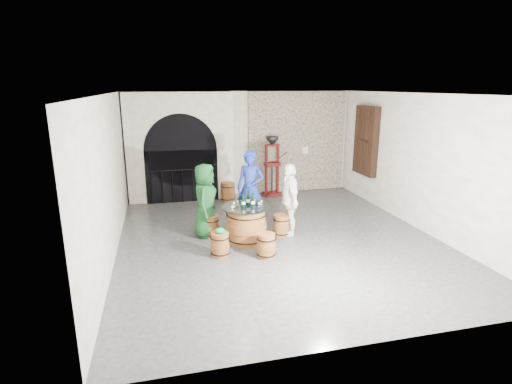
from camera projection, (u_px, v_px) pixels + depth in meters
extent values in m
plane|color=#2F2F31|center=(278.00, 238.00, 9.11)|extent=(8.00, 8.00, 0.00)
plane|color=silver|center=(242.00, 144.00, 12.44)|extent=(8.00, 0.00, 8.00)
plane|color=silver|center=(372.00, 233.00, 4.94)|extent=(8.00, 0.00, 8.00)
plane|color=silver|center=(109.00, 178.00, 7.89)|extent=(0.00, 8.00, 8.00)
plane|color=silver|center=(419.00, 162.00, 9.49)|extent=(0.00, 8.00, 8.00)
plane|color=beige|center=(280.00, 94.00, 8.28)|extent=(8.00, 8.00, 0.00)
cube|color=tan|center=(297.00, 142.00, 12.80)|extent=(3.20, 0.12, 3.18)
cube|color=silver|center=(180.00, 147.00, 11.78)|extent=(3.10, 0.50, 3.18)
cube|color=black|center=(182.00, 176.00, 11.74)|extent=(2.10, 0.03, 1.55)
cylinder|color=black|center=(181.00, 150.00, 11.54)|extent=(2.10, 0.03, 2.10)
cylinder|color=black|center=(182.00, 170.00, 11.63)|extent=(1.79, 0.04, 0.04)
cylinder|color=black|center=(152.00, 188.00, 11.55)|extent=(0.02, 0.02, 0.98)
cylinder|color=black|center=(162.00, 187.00, 11.62)|extent=(0.02, 0.02, 0.98)
cylinder|color=black|center=(173.00, 187.00, 11.69)|extent=(0.02, 0.02, 0.98)
cylinder|color=black|center=(183.00, 186.00, 11.76)|extent=(0.02, 0.02, 0.98)
cylinder|color=black|center=(193.00, 186.00, 11.82)|extent=(0.02, 0.02, 0.98)
cylinder|color=black|center=(203.00, 185.00, 11.89)|extent=(0.02, 0.02, 0.98)
cylinder|color=black|center=(213.00, 185.00, 11.96)|extent=(0.02, 0.02, 0.98)
cube|color=black|center=(366.00, 141.00, 11.66)|extent=(0.20, 1.10, 2.00)
cube|color=black|center=(364.00, 141.00, 11.65)|extent=(0.06, 0.88, 1.76)
cube|color=black|center=(365.00, 141.00, 11.66)|extent=(0.22, 0.92, 0.06)
cube|color=black|center=(370.00, 142.00, 11.38)|extent=(0.22, 0.06, 1.80)
cube|color=black|center=(365.00, 141.00, 11.66)|extent=(0.22, 0.06, 1.80)
cube|color=black|center=(361.00, 140.00, 11.93)|extent=(0.22, 0.06, 1.80)
cylinder|color=brown|center=(246.00, 225.00, 8.76)|extent=(0.83, 0.83, 0.79)
cylinder|color=brown|center=(246.00, 225.00, 8.76)|extent=(0.89, 0.89, 0.17)
torus|color=black|center=(246.00, 237.00, 8.83)|extent=(0.89, 0.89, 0.02)
torus|color=black|center=(246.00, 214.00, 8.69)|extent=(0.89, 0.89, 0.02)
cylinder|color=brown|center=(246.00, 208.00, 8.65)|extent=(0.85, 0.85, 0.02)
cylinder|color=black|center=(246.00, 207.00, 8.64)|extent=(1.08, 1.08, 0.01)
cylinder|color=brown|center=(211.00, 227.00, 9.13)|extent=(0.36, 0.36, 0.48)
cylinder|color=brown|center=(211.00, 227.00, 9.13)|extent=(0.38, 0.38, 0.11)
torus|color=black|center=(211.00, 233.00, 9.17)|extent=(0.39, 0.39, 0.02)
torus|color=black|center=(211.00, 220.00, 9.09)|extent=(0.39, 0.39, 0.02)
cylinder|color=brown|center=(211.00, 216.00, 9.06)|extent=(0.36, 0.36, 0.02)
cylinder|color=brown|center=(250.00, 219.00, 9.66)|extent=(0.36, 0.36, 0.48)
cylinder|color=brown|center=(250.00, 219.00, 9.66)|extent=(0.38, 0.38, 0.11)
torus|color=black|center=(250.00, 225.00, 9.70)|extent=(0.39, 0.39, 0.02)
torus|color=black|center=(249.00, 212.00, 9.62)|extent=(0.39, 0.39, 0.02)
cylinder|color=brown|center=(249.00, 209.00, 9.59)|extent=(0.36, 0.36, 0.02)
cylinder|color=brown|center=(281.00, 226.00, 9.19)|extent=(0.36, 0.36, 0.48)
cylinder|color=brown|center=(281.00, 226.00, 9.19)|extent=(0.38, 0.38, 0.11)
torus|color=black|center=(281.00, 232.00, 9.23)|extent=(0.39, 0.39, 0.02)
torus|color=black|center=(282.00, 219.00, 9.14)|extent=(0.39, 0.39, 0.02)
cylinder|color=brown|center=(282.00, 215.00, 9.12)|extent=(0.36, 0.36, 0.02)
cylinder|color=brown|center=(266.00, 246.00, 8.03)|extent=(0.36, 0.36, 0.48)
cylinder|color=brown|center=(266.00, 246.00, 8.03)|extent=(0.38, 0.38, 0.11)
torus|color=black|center=(266.00, 254.00, 8.07)|extent=(0.39, 0.39, 0.02)
torus|color=black|center=(266.00, 238.00, 7.99)|extent=(0.39, 0.39, 0.02)
cylinder|color=brown|center=(266.00, 234.00, 7.97)|extent=(0.36, 0.36, 0.02)
cylinder|color=brown|center=(220.00, 245.00, 8.09)|extent=(0.36, 0.36, 0.48)
cylinder|color=brown|center=(220.00, 245.00, 8.09)|extent=(0.38, 0.38, 0.11)
torus|color=black|center=(220.00, 252.00, 8.14)|extent=(0.39, 0.39, 0.02)
torus|color=black|center=(220.00, 237.00, 8.05)|extent=(0.39, 0.39, 0.02)
cylinder|color=brown|center=(220.00, 233.00, 8.03)|extent=(0.36, 0.36, 0.02)
ellipsoid|color=#0B8240|center=(220.00, 231.00, 8.01)|extent=(0.19, 0.19, 0.11)
cylinder|color=#0B8240|center=(224.00, 233.00, 8.01)|extent=(0.13, 0.13, 0.01)
imported|color=#113E1A|center=(205.00, 201.00, 9.02)|extent=(0.76, 0.95, 1.70)
imported|color=navy|center=(250.00, 189.00, 9.73)|extent=(0.81, 0.74, 1.86)
imported|color=white|center=(289.00, 200.00, 9.12)|extent=(0.46, 1.00, 1.68)
cylinder|color=black|center=(243.00, 202.00, 8.55)|extent=(0.07, 0.07, 0.22)
cylinder|color=white|center=(243.00, 203.00, 8.55)|extent=(0.08, 0.08, 0.06)
cone|color=black|center=(243.00, 197.00, 8.52)|extent=(0.07, 0.07, 0.05)
cylinder|color=black|center=(243.00, 194.00, 8.50)|extent=(0.03, 0.03, 0.07)
cylinder|color=black|center=(253.00, 202.00, 8.59)|extent=(0.07, 0.07, 0.22)
cylinder|color=white|center=(253.00, 202.00, 8.59)|extent=(0.08, 0.08, 0.06)
cone|color=black|center=(253.00, 196.00, 8.55)|extent=(0.07, 0.07, 0.05)
cylinder|color=black|center=(253.00, 194.00, 8.54)|extent=(0.03, 0.03, 0.07)
cylinder|color=black|center=(248.00, 200.00, 8.71)|extent=(0.07, 0.07, 0.22)
cylinder|color=white|center=(248.00, 201.00, 8.72)|extent=(0.08, 0.08, 0.06)
cone|color=black|center=(248.00, 195.00, 8.68)|extent=(0.07, 0.07, 0.05)
cylinder|color=black|center=(248.00, 192.00, 8.67)|extent=(0.03, 0.03, 0.07)
cylinder|color=brown|center=(228.00, 192.00, 11.93)|extent=(0.39, 0.39, 0.55)
cylinder|color=brown|center=(228.00, 192.00, 11.93)|extent=(0.42, 0.42, 0.12)
torus|color=black|center=(228.00, 198.00, 11.97)|extent=(0.43, 0.43, 0.02)
torus|color=black|center=(228.00, 186.00, 11.88)|extent=(0.43, 0.43, 0.02)
cylinder|color=brown|center=(228.00, 183.00, 11.85)|extent=(0.40, 0.40, 0.02)
cube|color=#4F110D|center=(272.00, 194.00, 12.60)|extent=(0.57, 0.49, 0.10)
cube|color=#4F110D|center=(272.00, 164.00, 12.35)|extent=(0.50, 0.36, 0.12)
cube|color=#4F110D|center=(272.00, 145.00, 12.20)|extent=(0.47, 0.19, 0.07)
cylinder|color=black|center=(272.00, 177.00, 12.46)|extent=(0.06, 0.06, 0.98)
cylinder|color=black|center=(272.00, 138.00, 12.14)|extent=(0.37, 0.37, 0.09)
cone|color=black|center=(272.00, 142.00, 12.17)|extent=(0.37, 0.37, 0.20)
cube|color=#4F110D|center=(266.00, 170.00, 12.32)|extent=(0.08, 0.08, 1.57)
cube|color=#4F110D|center=(278.00, 169.00, 12.47)|extent=(0.08, 0.08, 1.57)
cylinder|color=#4F110D|center=(281.00, 157.00, 12.37)|extent=(0.42, 0.10, 0.31)
cube|color=silver|center=(305.00, 150.00, 12.84)|extent=(0.18, 0.10, 0.22)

